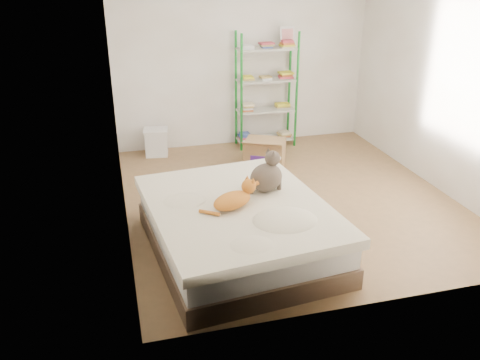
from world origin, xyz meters
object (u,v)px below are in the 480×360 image
object	(u,v)px
orange_cat	(232,199)
grey_cat	(266,172)
bed	(238,228)
white_bin	(156,142)
shelf_unit	(267,89)
cardboard_box	(265,153)

from	to	relation	value
orange_cat	grey_cat	xyz separation A→B (m)	(0.42, 0.28, 0.11)
bed	grey_cat	bearing A→B (deg)	26.19
grey_cat	white_bin	size ratio (longest dim) A/B	1.06
shelf_unit	orange_cat	bearing A→B (deg)	-113.05
bed	shelf_unit	world-z (taller)	shelf_unit
white_bin	cardboard_box	bearing A→B (deg)	-29.91
cardboard_box	white_bin	size ratio (longest dim) A/B	1.75
cardboard_box	white_bin	bearing A→B (deg)	176.81
bed	shelf_unit	size ratio (longest dim) A/B	1.24
bed	white_bin	distance (m)	2.90
grey_cat	shelf_unit	xyz separation A→B (m)	(0.84, 2.67, 0.15)
orange_cat	shelf_unit	xyz separation A→B (m)	(1.26, 2.96, 0.26)
bed	orange_cat	xyz separation A→B (m)	(-0.07, -0.07, 0.35)
bed	grey_cat	world-z (taller)	grey_cat
shelf_unit	white_bin	bearing A→B (deg)	-178.93
white_bin	shelf_unit	bearing A→B (deg)	1.07
grey_cat	shelf_unit	distance (m)	2.81
cardboard_box	white_bin	world-z (taller)	cardboard_box
cardboard_box	grey_cat	bearing A→B (deg)	-80.42
shelf_unit	cardboard_box	distance (m)	1.11
bed	orange_cat	bearing A→B (deg)	-142.35
shelf_unit	grey_cat	bearing A→B (deg)	-107.47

